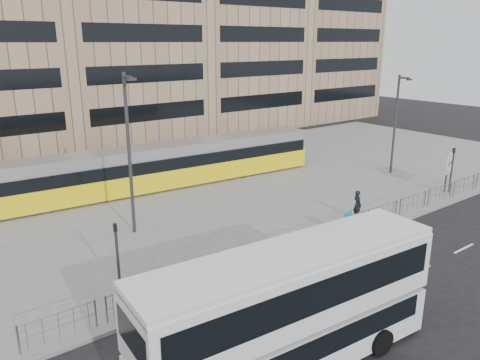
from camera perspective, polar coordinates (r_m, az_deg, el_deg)
ground at (r=23.90m, az=10.16°, el=-8.69°), size 120.00×120.00×0.00m
plaza at (r=32.54m, az=-5.49°, el=-1.44°), size 64.00×24.00×0.15m
kerb at (r=23.90m, az=10.08°, el=-8.48°), size 64.00×0.25×0.17m
building_row at (r=51.86m, az=-18.29°, el=18.91°), size 70.40×18.40×31.20m
pedestrian_barrier at (r=25.22m, az=12.54°, el=-5.03°), size 32.07×0.07×1.10m
road_markings at (r=22.48m, az=19.57°, el=-11.12°), size 62.00×0.12×0.01m
double_decker_bus at (r=15.09m, az=6.22°, el=-15.06°), size 10.35×3.18×4.08m
tram at (r=32.91m, az=-10.85°, el=1.46°), size 25.93×4.42×3.04m
station_sign at (r=35.62m, az=24.25°, el=1.82°), size 2.12×0.82×2.55m
ad_panel at (r=25.30m, az=12.99°, el=-5.04°), size 0.74×0.20×1.39m
pedestrian at (r=27.94m, az=14.11°, el=-2.93°), size 0.58×0.72×1.71m
traffic_light_west at (r=19.41m, az=-14.76°, el=-8.24°), size 0.23×0.25×3.10m
traffic_light_east at (r=34.62m, az=24.47°, el=1.75°), size 0.22×0.24×3.10m
lamp_post_west at (r=24.77m, az=-13.34°, el=3.71°), size 0.45×1.04×8.48m
lamp_post_east at (r=37.85m, az=18.49°, el=6.91°), size 0.45×1.04×7.54m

